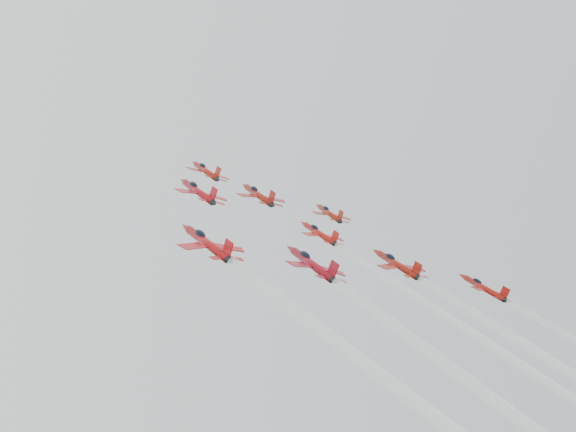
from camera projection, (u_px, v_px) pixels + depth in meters
jet_lead at (206, 170)px, 163.56m from camera, size 10.09×12.79×8.59m
jet_row2_left at (198, 191)px, 141.95m from camera, size 10.51×13.31×8.94m
jet_row2_center at (258, 195)px, 156.41m from camera, size 10.52×13.33×8.95m
jet_row2_right at (329, 213)px, 161.31m from camera, size 8.90×11.28×7.57m
jet_center at (484, 345)px, 105.61m from camera, size 8.75×80.94×51.68m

